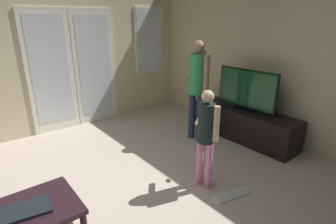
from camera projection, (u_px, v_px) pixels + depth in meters
The scene contains 9 objects.
ground_plane at pixel (107, 204), 2.75m from camera, with size 5.72×4.84×0.02m, color beige.
wall_back_with_doors at pixel (37, 51), 4.10m from camera, with size 5.72×0.09×2.82m.
wall_right_plain at pixel (271, 50), 3.97m from camera, with size 0.06×4.84×2.79m.
tv_stand at pixel (243, 124), 4.21m from camera, with size 0.48×1.74×0.49m.
flat_screen_tv at pixel (247, 90), 4.02m from camera, with size 0.08×1.01×0.64m.
person_adult at pixel (197, 83), 3.96m from camera, with size 0.53×0.46×1.55m.
person_child at pixel (206, 131), 2.84m from camera, with size 0.41×0.35×1.14m.
loose_keyboard at pixel (232, 195), 2.87m from camera, with size 0.46×0.22×0.02m.
laptop_closed at pixel (25, 210), 1.90m from camera, with size 0.35×0.22×0.02m, color black.
Camera 1 is at (-0.94, -2.17, 1.82)m, focal length 28.01 mm.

